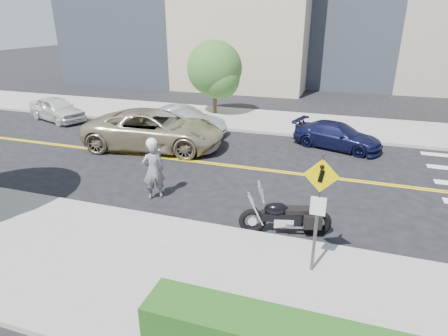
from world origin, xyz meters
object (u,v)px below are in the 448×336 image
Objects in this scene: pedestrian_sign at (318,203)px; motorcyclist at (153,169)px; parked_car_white at (57,109)px; parked_car_silver at (182,121)px; suv at (155,130)px; motorcycle at (286,209)px; parked_car_blue at (337,136)px.

motorcyclist is (-5.64, 2.60, -0.87)m from pedestrian_sign.
parked_car_silver is (8.49, -0.42, 0.04)m from parked_car_white.
motorcyclist is 5.48m from suv.
motorcycle is 17.55m from parked_car_white.
parked_car_white is (-15.36, 8.51, -0.07)m from motorcycle.
suv is 1.57× the size of parked_car_white.
suv is (-8.19, 7.45, -1.05)m from pedestrian_sign.
parked_car_blue is at bearing -70.92° from parked_car_white.
suv is 1.44× the size of parked_car_silver.
motorcycle is (4.69, -0.89, -0.31)m from motorcyclist.
pedestrian_sign is 1.17× the size of motorcycle.
motorcyclist is at bearing 154.36° from motorcycle.
motorcyclist is at bearing -160.39° from parked_car_silver.
pedestrian_sign is at bearing -138.66° from parked_car_silver.
parked_car_blue is at bearing -84.59° from parked_car_silver.
suv is 1.56× the size of parked_car_blue.
parked_car_silver is at bearing 115.45° from motorcycle.
pedestrian_sign is at bearing -140.10° from suv.
motorcyclist is at bearing 155.21° from pedestrian_sign.
parked_car_silver is (-6.87, 8.09, -0.03)m from motorcycle.
pedestrian_sign reaches higher than motorcycle.
pedestrian_sign reaches higher than parked_car_blue.
pedestrian_sign is at bearing -76.00° from motorcycle.
motorcycle is 10.61m from parked_car_silver.
motorcyclist is 7.53m from parked_car_silver.
parked_car_blue is at bearing 68.01° from motorcycle.
motorcyclist reaches higher than parked_car_white.
motorcycle is at bearing -136.19° from suv.
motorcyclist reaches higher than motorcycle.
suv is (-2.55, 4.84, -0.18)m from motorcyclist.
parked_car_blue is (1.05, 8.45, -0.17)m from motorcycle.
parked_car_white is 0.92× the size of parked_car_silver.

